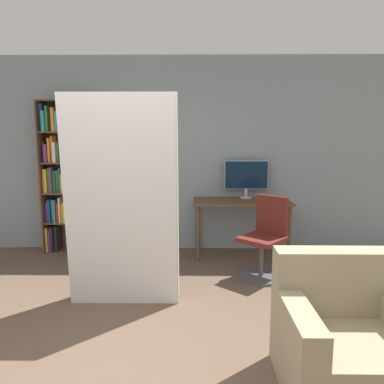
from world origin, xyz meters
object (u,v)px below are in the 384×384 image
at_px(mattress_near, 123,202).
at_px(armchair, 347,341).
at_px(office_chair, 264,245).
at_px(bookshelf, 65,177).
at_px(monitor, 246,176).

height_order(mattress_near, armchair, mattress_near).
xyz_separation_m(office_chair, bookshelf, (-2.60, 0.97, 0.68)).
distance_m(monitor, mattress_near, 2.18).
xyz_separation_m(mattress_near, armchair, (1.66, -1.22, -0.68)).
relative_size(mattress_near, armchair, 2.36).
relative_size(office_chair, armchair, 1.10).
height_order(monitor, bookshelf, bookshelf).
height_order(bookshelf, mattress_near, bookshelf).
xyz_separation_m(monitor, bookshelf, (-2.51, -0.02, -0.01)).
height_order(office_chair, mattress_near, mattress_near).
bearing_deg(mattress_near, armchair, -36.17).
bearing_deg(monitor, bookshelf, -179.45).
bearing_deg(bookshelf, armchair, -45.88).
bearing_deg(bookshelf, office_chair, -20.43).
xyz_separation_m(bookshelf, mattress_near, (1.13, -1.67, -0.05)).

